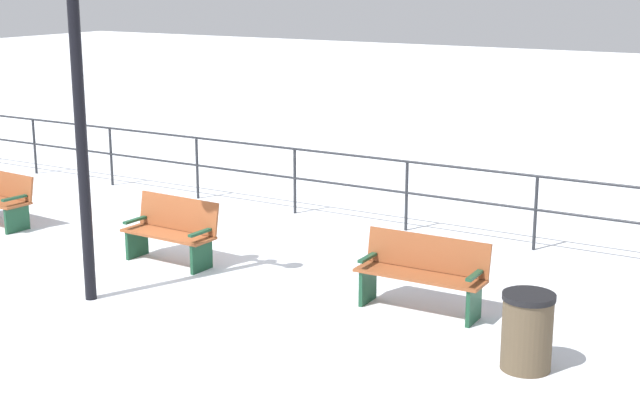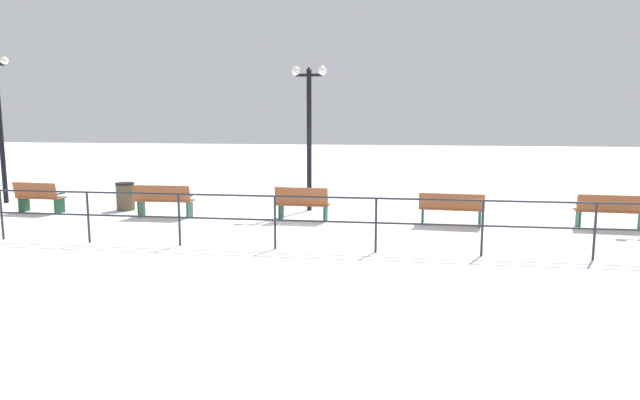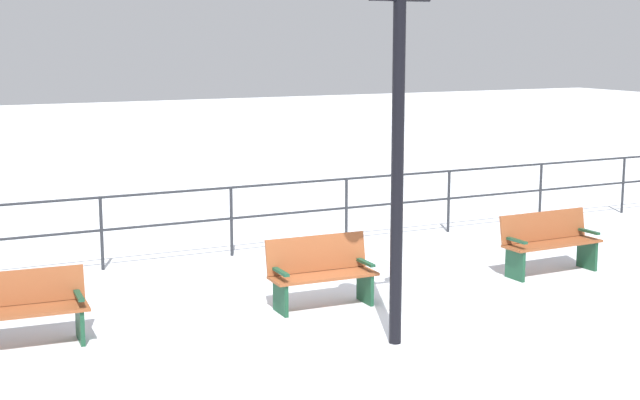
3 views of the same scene
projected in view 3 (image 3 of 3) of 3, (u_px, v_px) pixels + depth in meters
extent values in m
plane|color=white|center=(325.00, 308.00, 12.17)|extent=(80.00, 80.00, 0.00)
cube|color=brown|center=(15.00, 312.00, 10.53)|extent=(0.61, 1.64, 0.04)
cube|color=brown|center=(13.00, 288.00, 10.72)|extent=(0.23, 1.61, 0.40)
cube|color=#19472D|center=(80.00, 323.00, 10.83)|extent=(0.44, 0.08, 0.43)
cube|color=#19472D|center=(79.00, 296.00, 10.75)|extent=(0.45, 0.10, 0.04)
cube|color=brown|center=(324.00, 276.00, 12.12)|extent=(0.52, 1.43, 0.04)
cube|color=brown|center=(316.00, 253.00, 12.29)|extent=(0.17, 1.41, 0.47)
cube|color=#19472D|center=(281.00, 297.00, 11.91)|extent=(0.42, 0.07, 0.43)
cube|color=#19472D|center=(365.00, 287.00, 12.41)|extent=(0.42, 0.07, 0.43)
cube|color=#19472D|center=(281.00, 272.00, 11.84)|extent=(0.42, 0.09, 0.04)
cube|color=#19472D|center=(366.00, 263.00, 12.33)|extent=(0.42, 0.09, 0.04)
cube|color=brown|center=(553.00, 244.00, 13.86)|extent=(0.47, 1.60, 0.04)
cube|color=brown|center=(543.00, 226.00, 14.02)|extent=(0.14, 1.59, 0.43)
cube|color=#19472D|center=(515.00, 264.00, 13.59)|extent=(0.40, 0.06, 0.46)
cube|color=#19472D|center=(587.00, 254.00, 14.22)|extent=(0.40, 0.06, 0.46)
cube|color=#19472D|center=(517.00, 241.00, 13.51)|extent=(0.40, 0.08, 0.04)
cube|color=#19472D|center=(589.00, 231.00, 14.14)|extent=(0.40, 0.08, 0.04)
cylinder|color=black|center=(397.00, 170.00, 10.46)|extent=(0.14, 0.14, 4.03)
cylinder|color=#26282D|center=(102.00, 234.00, 14.10)|extent=(0.05, 0.05, 1.12)
cylinder|color=#26282D|center=(231.00, 222.00, 15.02)|extent=(0.05, 0.05, 1.12)
cylinder|color=#26282D|center=(346.00, 211.00, 15.94)|extent=(0.05, 0.05, 1.12)
cylinder|color=#26282D|center=(449.00, 202.00, 16.86)|extent=(0.05, 0.05, 1.12)
cylinder|color=#26282D|center=(540.00, 193.00, 17.77)|extent=(0.05, 0.05, 1.12)
cylinder|color=#26282D|center=(623.00, 185.00, 18.69)|extent=(0.05, 0.05, 1.12)
cylinder|color=#26282D|center=(231.00, 188.00, 14.92)|extent=(0.04, 20.95, 0.04)
cylinder|color=#26282D|center=(231.00, 218.00, 15.01)|extent=(0.04, 20.95, 0.04)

